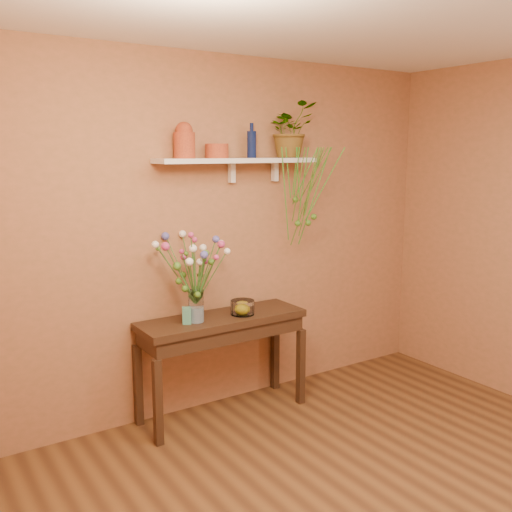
{
  "coord_description": "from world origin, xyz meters",
  "views": [
    {
      "loc": [
        -2.21,
        -1.84,
        1.99
      ],
      "look_at": [
        0.0,
        1.55,
        1.25
      ],
      "focal_mm": 40.4,
      "sensor_mm": 36.0,
      "label": 1
    }
  ],
  "objects_px": {
    "glass_vase": "(196,308)",
    "bouquet": "(193,259)",
    "glass_bowl": "(242,308)",
    "sideboard": "(222,330)",
    "terracotta_jug": "(184,141)",
    "spider_plant": "(290,130)",
    "blue_bottle": "(252,144)"
  },
  "relations": [
    {
      "from": "glass_vase",
      "to": "bouquet",
      "type": "xyz_separation_m",
      "value": [
        -0.02,
        0.0,
        0.36
      ]
    },
    {
      "from": "glass_vase",
      "to": "glass_bowl",
      "type": "xyz_separation_m",
      "value": [
        0.38,
        -0.02,
        -0.05
      ]
    },
    {
      "from": "sideboard",
      "to": "bouquet",
      "type": "bearing_deg",
      "value": -174.84
    },
    {
      "from": "glass_vase",
      "to": "bouquet",
      "type": "relative_size",
      "value": 0.43
    },
    {
      "from": "terracotta_jug",
      "to": "bouquet",
      "type": "xyz_separation_m",
      "value": [
        -0.02,
        -0.14,
        -0.82
      ]
    },
    {
      "from": "glass_bowl",
      "to": "spider_plant",
      "type": "bearing_deg",
      "value": 16.81
    },
    {
      "from": "bouquet",
      "to": "glass_bowl",
      "type": "relative_size",
      "value": 2.98
    },
    {
      "from": "blue_bottle",
      "to": "glass_vase",
      "type": "distance_m",
      "value": 1.31
    },
    {
      "from": "glass_vase",
      "to": "bouquet",
      "type": "distance_m",
      "value": 0.36
    },
    {
      "from": "terracotta_jug",
      "to": "bouquet",
      "type": "relative_size",
      "value": 0.47
    },
    {
      "from": "glass_bowl",
      "to": "sideboard",
      "type": "bearing_deg",
      "value": 163.46
    },
    {
      "from": "bouquet",
      "to": "blue_bottle",
      "type": "bearing_deg",
      "value": 13.19
    },
    {
      "from": "terracotta_jug",
      "to": "bouquet",
      "type": "distance_m",
      "value": 0.83
    },
    {
      "from": "bouquet",
      "to": "glass_bowl",
      "type": "height_order",
      "value": "bouquet"
    },
    {
      "from": "spider_plant",
      "to": "bouquet",
      "type": "bearing_deg",
      "value": -171.42
    },
    {
      "from": "blue_bottle",
      "to": "glass_bowl",
      "type": "distance_m",
      "value": 1.24
    },
    {
      "from": "terracotta_jug",
      "to": "blue_bottle",
      "type": "distance_m",
      "value": 0.56
    },
    {
      "from": "sideboard",
      "to": "blue_bottle",
      "type": "distance_m",
      "value": 1.43
    },
    {
      "from": "blue_bottle",
      "to": "spider_plant",
      "type": "bearing_deg",
      "value": 0.9
    },
    {
      "from": "glass_bowl",
      "to": "blue_bottle",
      "type": "bearing_deg",
      "value": 40.54
    },
    {
      "from": "blue_bottle",
      "to": "sideboard",
      "type": "bearing_deg",
      "value": -161.25
    },
    {
      "from": "bouquet",
      "to": "glass_bowl",
      "type": "bearing_deg",
      "value": -3.26
    },
    {
      "from": "terracotta_jug",
      "to": "spider_plant",
      "type": "xyz_separation_m",
      "value": [
        0.92,
        0.0,
        0.09
      ]
    },
    {
      "from": "terracotta_jug",
      "to": "glass_vase",
      "type": "bearing_deg",
      "value": -91.65
    },
    {
      "from": "terracotta_jug",
      "to": "bouquet",
      "type": "height_order",
      "value": "terracotta_jug"
    },
    {
      "from": "blue_bottle",
      "to": "glass_bowl",
      "type": "bearing_deg",
      "value": -139.46
    },
    {
      "from": "terracotta_jug",
      "to": "glass_bowl",
      "type": "bearing_deg",
      "value": -23.34
    },
    {
      "from": "spider_plant",
      "to": "glass_vase",
      "type": "distance_m",
      "value": 1.59
    },
    {
      "from": "sideboard",
      "to": "glass_vase",
      "type": "height_order",
      "value": "glass_vase"
    },
    {
      "from": "glass_vase",
      "to": "glass_bowl",
      "type": "bearing_deg",
      "value": -3.14
    },
    {
      "from": "blue_bottle",
      "to": "spider_plant",
      "type": "distance_m",
      "value": 0.38
    },
    {
      "from": "terracotta_jug",
      "to": "spider_plant",
      "type": "height_order",
      "value": "spider_plant"
    }
  ]
}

